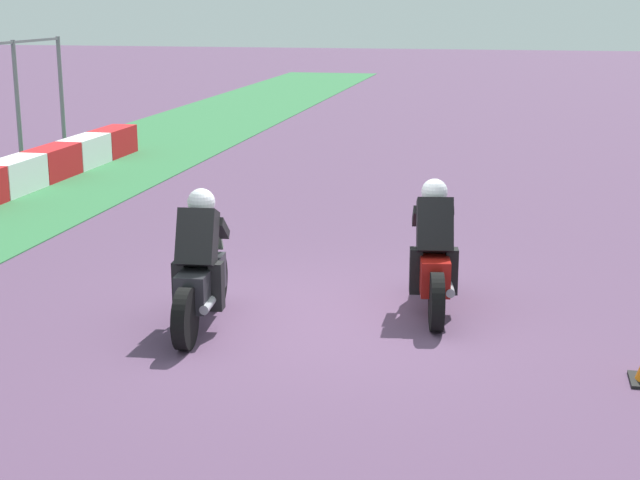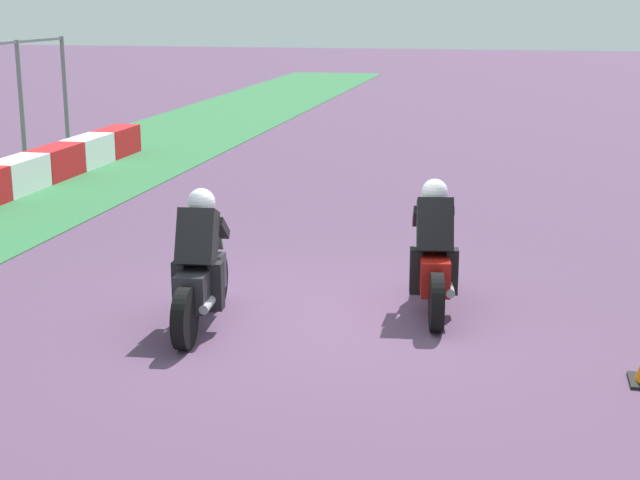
% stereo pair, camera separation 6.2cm
% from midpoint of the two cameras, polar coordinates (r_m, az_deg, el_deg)
% --- Properties ---
extents(ground_plane, '(120.00, 120.00, 0.00)m').
position_cam_midpoint_polar(ground_plane, '(10.69, -0.16, -4.77)').
color(ground_plane, '#563B58').
extents(rider_lane_a, '(2.04, 0.60, 1.51)m').
position_cam_midpoint_polar(rider_lane_a, '(10.92, 6.62, -1.05)').
color(rider_lane_a, black).
rests_on(rider_lane_a, ground_plane).
extents(rider_lane_b, '(2.04, 0.56, 1.51)m').
position_cam_midpoint_polar(rider_lane_b, '(10.38, -7.30, -1.87)').
color(rider_lane_b, black).
rests_on(rider_lane_b, ground_plane).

